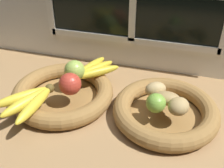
{
  "coord_description": "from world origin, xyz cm",
  "views": [
    {
      "loc": [
        18.24,
        -65.26,
        57.6
      ],
      "look_at": [
        -0.3,
        1.46,
        9.45
      ],
      "focal_mm": 44.3,
      "sensor_mm": 36.0,
      "label": 1
    }
  ],
  "objects": [
    {
      "name": "ground_plane",
      "position": [
        0.0,
        0.0,
        -1.5
      ],
      "size": [
        140.0,
        90.0,
        3.0
      ],
      "primitive_type": "cube",
      "color": "#9E774C"
    },
    {
      "name": "potato_small",
      "position": [
        20.18,
        -2.05,
        7.93
      ],
      "size": [
        8.23,
        8.47,
        4.96
      ],
      "primitive_type": "ellipsoid",
      "rotation": [
        0.0,
        0.0,
        1.03
      ],
      "color": "tan",
      "rests_on": "fruit_bowl_right"
    },
    {
      "name": "lime_near",
      "position": [
        13.85,
        -2.79,
        8.32
      ],
      "size": [
        5.74,
        5.74,
        5.74
      ],
      "primitive_type": "sphere",
      "color": "#7AAD3D",
      "rests_on": "fruit_bowl_right"
    },
    {
      "name": "fruit_bowl_right",
      "position": [
        16.68,
        1.46,
        2.55
      ],
      "size": [
        32.41,
        32.41,
        5.45
      ],
      "color": "olive",
      "rests_on": "ground_plane"
    },
    {
      "name": "banana_bunch_back",
      "position": [
        -10.04,
        11.4,
        6.93
      ],
      "size": [
        14.94,
        17.46,
        2.96
      ],
      "color": "gold",
      "rests_on": "fruit_bowl_left"
    },
    {
      "name": "potato_oblong",
      "position": [
        12.74,
        4.52,
        7.84
      ],
      "size": [
        7.93,
        7.07,
        4.78
      ],
      "primitive_type": "ellipsoid",
      "rotation": [
        0.0,
        0.0,
        0.48
      ],
      "color": "tan",
      "rests_on": "fruit_bowl_right"
    },
    {
      "name": "fruit_bowl_left",
      "position": [
        -17.29,
        1.46,
        2.55
      ],
      "size": [
        33.62,
        33.62,
        5.45
      ],
      "color": "olive",
      "rests_on": "ground_plane"
    },
    {
      "name": "apple_green_back",
      "position": [
        -14.65,
        6.55,
        8.9
      ],
      "size": [
        6.89,
        6.89,
        6.89
      ],
      "primitive_type": "sphere",
      "color": "#99B74C",
      "rests_on": "fruit_bowl_left"
    },
    {
      "name": "apple_red_right",
      "position": [
        -12.97,
        -1.36,
        8.98
      ],
      "size": [
        7.05,
        7.05,
        7.05
      ],
      "primitive_type": "sphere",
      "color": "#B73828",
      "rests_on": "fruit_bowl_left"
    },
    {
      "name": "potato_large",
      "position": [
        16.68,
        1.46,
        7.46
      ],
      "size": [
        8.5,
        5.44,
        4.02
      ],
      "primitive_type": "ellipsoid",
      "rotation": [
        0.0,
        0.0,
        3.07
      ],
      "color": "#A38451",
      "rests_on": "fruit_bowl_right"
    },
    {
      "name": "banana_bunch_front",
      "position": [
        -22.7,
        -10.15,
        7.08
      ],
      "size": [
        14.92,
        19.12,
        3.26
      ],
      "color": "yellow",
      "rests_on": "fruit_bowl_left"
    },
    {
      "name": "chili_pepper",
      "position": [
        16.77,
        2.42,
        6.49
      ],
      "size": [
        12.13,
        6.53,
        2.08
      ],
      "primitive_type": "cone",
      "rotation": [
        0.0,
        1.57,
        -0.39
      ],
      "color": "red",
      "rests_on": "fruit_bowl_right"
    }
  ]
}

